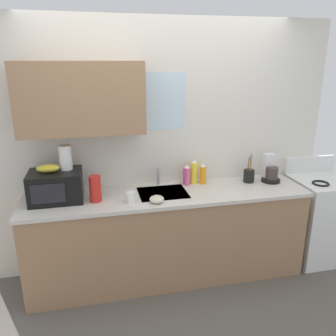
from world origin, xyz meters
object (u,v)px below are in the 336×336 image
at_px(banana_bunch, 48,168).
at_px(paper_towel_roll, 66,158).
at_px(dish_soap_bottle_pink, 187,175).
at_px(coffee_maker, 270,171).
at_px(dish_soap_bottle_orange, 203,174).
at_px(microwave, 56,186).
at_px(small_bowl, 157,199).
at_px(utensil_crock, 249,175).
at_px(cereal_canister, 95,189).
at_px(stove_range, 319,218).
at_px(mug_white, 131,197).
at_px(dish_soap_bottle_yellow, 194,172).

bearing_deg(banana_bunch, paper_towel_roll, 18.43).
distance_m(banana_bunch, dish_soap_bottle_pink, 1.32).
height_order(coffee_maker, dish_soap_bottle_orange, coffee_maker).
relative_size(microwave, small_bowl, 3.54).
bearing_deg(coffee_maker, utensil_crock, 177.14).
relative_size(microwave, cereal_canister, 1.94).
relative_size(stove_range, dish_soap_bottle_orange, 5.00).
bearing_deg(banana_bunch, mug_white, -15.29).
xyz_separation_m(stove_range, cereal_canister, (-2.36, -0.05, 0.56)).
bearing_deg(dish_soap_bottle_yellow, dish_soap_bottle_pink, -162.09).
distance_m(coffee_maker, dish_soap_bottle_pink, 0.88).
xyz_separation_m(utensil_crock, small_bowl, (-1.03, -0.32, -0.04)).
xyz_separation_m(coffee_maker, dish_soap_bottle_orange, (-0.71, 0.07, -0.00)).
height_order(dish_soap_bottle_pink, cereal_canister, cereal_canister).
relative_size(coffee_maker, dish_soap_bottle_orange, 1.30).
xyz_separation_m(stove_range, dish_soap_bottle_yellow, (-1.37, 0.21, 0.56)).
relative_size(microwave, mug_white, 4.84).
xyz_separation_m(stove_range, dish_soap_bottle_pink, (-1.46, 0.18, 0.54)).
xyz_separation_m(microwave, cereal_canister, (0.34, -0.10, -0.02)).
xyz_separation_m(coffee_maker, dish_soap_bottle_yellow, (-0.79, 0.11, 0.02)).
bearing_deg(coffee_maker, banana_bunch, -178.46).
bearing_deg(utensil_crock, coffee_maker, -2.86).
distance_m(paper_towel_roll, utensil_crock, 1.82).
bearing_deg(stove_range, coffee_maker, 169.75).
height_order(dish_soap_bottle_pink, dish_soap_bottle_yellow, dish_soap_bottle_yellow).
height_order(stove_range, paper_towel_roll, paper_towel_roll).
distance_m(mug_white, small_bowl, 0.23).
height_order(coffee_maker, cereal_canister, coffee_maker).
distance_m(paper_towel_roll, mug_white, 0.68).
bearing_deg(dish_soap_bottle_orange, cereal_canister, -167.81).
distance_m(dish_soap_bottle_pink, cereal_canister, 0.94).
height_order(paper_towel_roll, mug_white, paper_towel_roll).
relative_size(banana_bunch, dish_soap_bottle_orange, 0.93).
bearing_deg(dish_soap_bottle_pink, cereal_canister, -165.37).
bearing_deg(paper_towel_roll, mug_white, -23.77).
relative_size(dish_soap_bottle_pink, dish_soap_bottle_orange, 0.99).
xyz_separation_m(paper_towel_roll, cereal_canister, (0.24, -0.15, -0.26)).
distance_m(paper_towel_roll, dish_soap_bottle_orange, 1.35).
bearing_deg(cereal_canister, microwave, 163.87).
bearing_deg(dish_soap_bottle_pink, stove_range, -7.14).
height_order(paper_towel_roll, utensil_crock, paper_towel_roll).
relative_size(paper_towel_roll, small_bowl, 1.69).
bearing_deg(banana_bunch, coffee_maker, 1.54).
bearing_deg(dish_soap_bottle_yellow, small_bowl, -138.30).
bearing_deg(coffee_maker, stove_range, -10.25).
xyz_separation_m(dish_soap_bottle_pink, small_bowl, (-0.38, -0.39, -0.07)).
relative_size(utensil_crock, small_bowl, 2.29).
distance_m(dish_soap_bottle_yellow, small_bowl, 0.63).
distance_m(microwave, dish_soap_bottle_pink, 1.25).
relative_size(coffee_maker, dish_soap_bottle_pink, 1.30).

